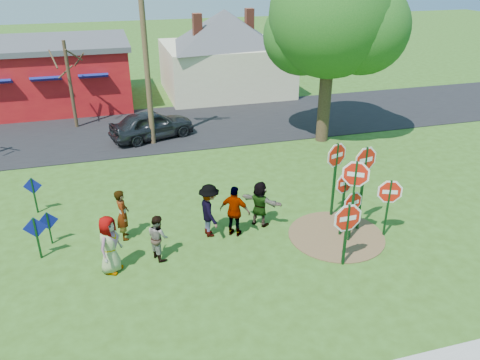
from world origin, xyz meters
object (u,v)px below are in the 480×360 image
object	(u,v)px
stop_sign_a	(347,222)
utility_pole	(146,54)
person_b	(123,215)
person_a	(109,245)
stop_sign_b	(336,162)
suv	(152,124)
stop_sign_c	(355,183)
stop_sign_d	(365,168)
leafy_tree	(334,22)

from	to	relation	value
stop_sign_a	utility_pole	distance (m)	12.93
person_b	person_a	bearing A→B (deg)	163.41
stop_sign_a	person_b	world-z (taller)	stop_sign_a
stop_sign_b	suv	bearing A→B (deg)	99.94
stop_sign_b	person_b	size ratio (longest dim) A/B	1.67
stop_sign_c	stop_sign_d	distance (m)	0.88
person_a	suv	bearing A→B (deg)	19.86
stop_sign_a	suv	xyz separation A→B (m)	(-4.34, 12.52, -0.71)
stop_sign_b	utility_pole	world-z (taller)	utility_pole
stop_sign_b	stop_sign_d	bearing A→B (deg)	-86.73
stop_sign_c	leafy_tree	size ratio (longest dim) A/B	0.34
leafy_tree	person_a	bearing A→B (deg)	-142.22
stop_sign_c	leafy_tree	world-z (taller)	leafy_tree
stop_sign_b	stop_sign_c	distance (m)	1.69
stop_sign_a	stop_sign_b	xyz separation A→B (m)	(0.97, 2.80, 0.65)
stop_sign_b	person_a	bearing A→B (deg)	170.25
stop_sign_b	person_b	xyz separation A→B (m)	(-7.25, 0.53, -1.24)
stop_sign_a	suv	distance (m)	13.27
person_b	utility_pole	size ratio (longest dim) A/B	0.21
stop_sign_c	stop_sign_d	bearing A→B (deg)	71.94
stop_sign_c	stop_sign_d	xyz separation A→B (m)	(0.64, 0.57, 0.20)
suv	leafy_tree	world-z (taller)	leafy_tree
stop_sign_c	suv	xyz separation A→B (m)	(-5.11, 11.39, -1.34)
stop_sign_b	stop_sign_c	xyz separation A→B (m)	(-0.20, -1.67, -0.01)
person_a	utility_pole	size ratio (longest dim) A/B	0.22
stop_sign_a	utility_pole	size ratio (longest dim) A/B	0.26
stop_sign_d	person_a	xyz separation A→B (m)	(-8.17, -0.12, -1.39)
utility_pole	leafy_tree	xyz separation A→B (m)	(8.47, -1.83, 1.32)
stop_sign_c	suv	world-z (taller)	stop_sign_c
person_a	stop_sign_c	bearing A→B (deg)	-61.17
person_b	suv	xyz separation A→B (m)	(1.94, 9.19, -0.12)
stop_sign_d	suv	bearing A→B (deg)	105.52
suv	leafy_tree	xyz separation A→B (m)	(8.39, -2.56, 4.99)
stop_sign_b	person_a	size ratio (longest dim) A/B	1.61
person_a	utility_pole	distance (m)	11.05
stop_sign_d	leafy_tree	distance (m)	9.33
person_b	leafy_tree	xyz separation A→B (m)	(10.34, 6.63, 4.87)
person_b	stop_sign_a	bearing A→B (deg)	-119.47
stop_sign_b	leafy_tree	world-z (taller)	leafy_tree
leafy_tree	stop_sign_c	bearing A→B (deg)	-110.37
utility_pole	stop_sign_c	bearing A→B (deg)	-64.07
person_a	person_b	xyz separation A→B (m)	(0.47, 1.75, -0.03)
stop_sign_a	leafy_tree	xyz separation A→B (m)	(4.06, 9.96, 4.28)
person_a	stop_sign_d	bearing A→B (deg)	-56.87
stop_sign_b	stop_sign_a	bearing A→B (deg)	-127.85
person_a	person_b	distance (m)	1.81
stop_sign_b	utility_pole	xyz separation A→B (m)	(-5.38, 8.99, 2.32)
stop_sign_a	person_b	xyz separation A→B (m)	(-6.28, 3.33, -0.59)
person_b	suv	bearing A→B (deg)	-13.47
stop_sign_b	suv	xyz separation A→B (m)	(-5.31, 9.72, -1.36)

